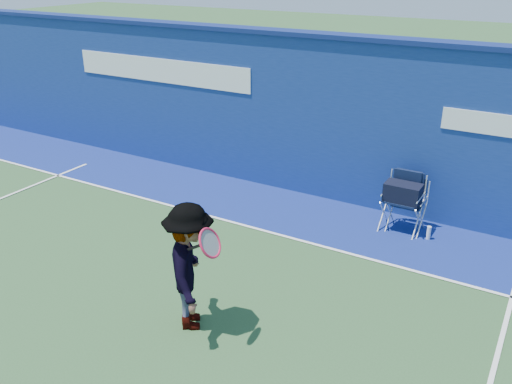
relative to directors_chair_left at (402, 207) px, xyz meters
The scene contains 8 objects.
ground 5.14m from the directors_chair_left, 119.91° to the right, with size 80.00×80.00×0.00m, color #2C4F2A.
stadium_wall 2.89m from the directors_chair_left, 163.39° to the left, with size 24.00×0.50×3.08m.
out_of_bounds_strip 2.61m from the directors_chair_left, behind, with size 24.00×1.80×0.01m, color navy.
court_lines 4.63m from the directors_chair_left, 123.63° to the right, with size 24.00×12.00×0.01m.
directors_chair_left is the anchor object (origin of this frame).
directors_chair_right 0.17m from the directors_chair_left, 28.50° to the left, with size 0.53×0.48×0.89m.
water_bottle 0.61m from the directors_chair_left, 12.42° to the right, with size 0.07×0.07×0.24m, color white.
tennis_player 4.21m from the directors_chair_left, 111.16° to the right, with size 1.12×1.24×1.67m.
Camera 1 is at (4.60, -3.97, 4.30)m, focal length 38.00 mm.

